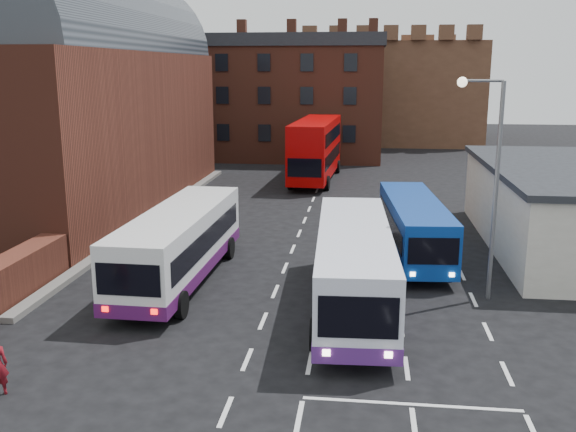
# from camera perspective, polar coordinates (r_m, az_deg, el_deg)

# --- Properties ---
(ground) EXTENTS (180.00, 180.00, 0.00)m
(ground) POSITION_cam_1_polar(r_m,az_deg,el_deg) (21.61, -3.26, -11.71)
(ground) COLOR black
(railway_station) EXTENTS (12.00, 28.00, 16.00)m
(railway_station) POSITION_cam_1_polar(r_m,az_deg,el_deg) (44.60, -18.71, 10.57)
(railway_station) COLOR #602B1E
(railway_station) RESTS_ON ground
(brick_terrace) EXTENTS (22.00, 10.00, 11.00)m
(brick_terrace) POSITION_cam_1_polar(r_m,az_deg,el_deg) (66.10, -1.43, 9.98)
(brick_terrace) COLOR brown
(brick_terrace) RESTS_ON ground
(castle_keep) EXTENTS (22.00, 22.00, 12.00)m
(castle_keep) POSITION_cam_1_polar(r_m,az_deg,el_deg) (85.39, 8.71, 10.87)
(castle_keep) COLOR brown
(castle_keep) RESTS_ON ground
(bus_white_outbound) EXTENTS (3.09, 11.52, 3.13)m
(bus_white_outbound) POSITION_cam_1_polar(r_m,az_deg,el_deg) (27.84, -9.61, -2.12)
(bus_white_outbound) COLOR silver
(bus_white_outbound) RESTS_ON ground
(bus_white_inbound) EXTENTS (3.33, 11.79, 3.19)m
(bus_white_inbound) POSITION_cam_1_polar(r_m,az_deg,el_deg) (24.38, 5.86, -4.10)
(bus_white_inbound) COLOR white
(bus_white_inbound) RESTS_ON ground
(bus_blue) EXTENTS (3.22, 10.45, 2.81)m
(bus_blue) POSITION_cam_1_polar(r_m,az_deg,el_deg) (31.65, 11.15, -0.69)
(bus_blue) COLOR navy
(bus_blue) RESTS_ON ground
(bus_red_double) EXTENTS (3.61, 12.50, 4.95)m
(bus_red_double) POSITION_cam_1_polar(r_m,az_deg,el_deg) (52.14, 2.48, 5.98)
(bus_red_double) COLOR #A60101
(bus_red_double) RESTS_ON ground
(street_lamp) EXTENTS (1.77, 0.46, 8.71)m
(street_lamp) POSITION_cam_1_polar(r_m,az_deg,el_deg) (25.86, 17.45, 4.02)
(street_lamp) COLOR slate
(street_lamp) RESTS_ON ground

